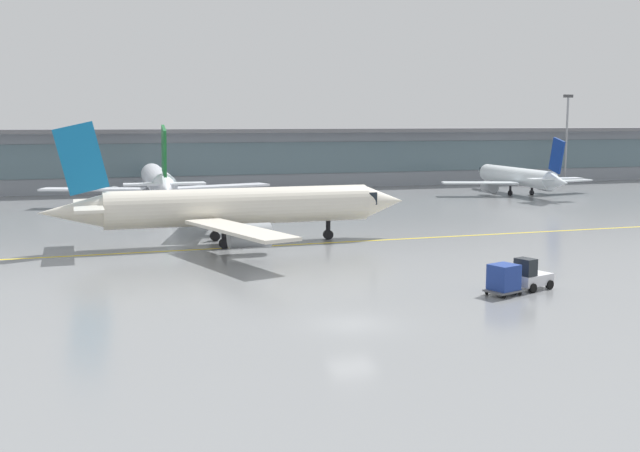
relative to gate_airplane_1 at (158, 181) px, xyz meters
name	(u,v)px	position (x,y,z in m)	size (l,w,h in m)	color
ground_plane	(352,324)	(4.35, -62.95, -3.12)	(400.00, 400.00, 0.00)	gray
taxiway_centreline_stripe	(245,247)	(4.02, -36.33, -3.12)	(110.00, 0.36, 0.01)	yellow
terminal_concourse	(172,159)	(4.35, 21.79, 1.80)	(193.83, 11.00, 9.60)	#8C939E
gate_airplane_1	(158,181)	(0.00, 0.00, 0.00)	(29.24, 31.39, 10.41)	silver
gate_airplane_2	(517,177)	(52.30, -1.20, -0.52)	(24.32, 26.15, 8.67)	white
taxiing_regional_jet	(236,208)	(3.60, -34.34, 0.12)	(32.62, 30.41, 10.83)	silver
baggage_tug	(530,276)	(18.22, -58.35, -2.23)	(2.91, 2.28, 2.10)	silver
cargo_dolly_lead	(504,278)	(15.76, -59.20, -2.07)	(2.51, 2.20, 1.94)	#595B60
apron_light_mast_1	(567,136)	(70.69, 13.42, 5.22)	(1.80, 0.36, 15.31)	gray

